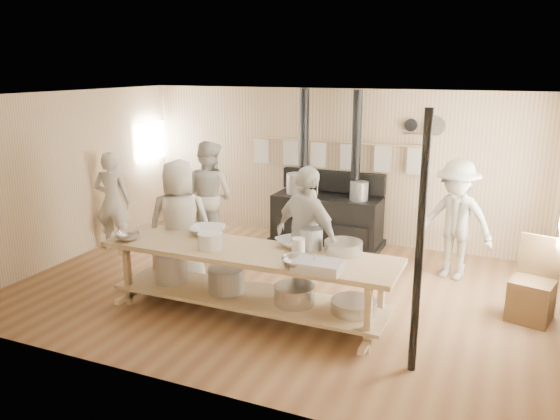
{
  "coord_description": "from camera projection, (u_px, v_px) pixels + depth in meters",
  "views": [
    {
      "loc": [
        2.76,
        -6.38,
        2.95
      ],
      "look_at": [
        -0.05,
        0.2,
        1.06
      ],
      "focal_mm": 35.0,
      "sensor_mm": 36.0,
      "label": 1
    }
  ],
  "objects": [
    {
      "name": "mixing_bowl_large",
      "position": [
        343.0,
        247.0,
        6.32
      ],
      "size": [
        0.48,
        0.48,
        0.14
      ],
      "primitive_type": "cylinder",
      "rotation": [
        0.0,
        0.0,
        -0.07
      ],
      "color": "silver",
      "rests_on": "prep_table"
    },
    {
      "name": "support_post",
      "position": [
        420.0,
        247.0,
        5.16
      ],
      "size": [
        0.08,
        0.08,
        2.6
      ],
      "primitive_type": "cylinder",
      "color": "black",
      "rests_on": "ground"
    },
    {
      "name": "prep_table",
      "position": [
        247.0,
        276.0,
        6.54
      ],
      "size": [
        3.6,
        0.9,
        0.85
      ],
      "color": "#9D845A",
      "rests_on": "ground"
    },
    {
      "name": "cook_left",
      "position": [
        209.0,
        196.0,
        8.92
      ],
      "size": [
        0.97,
        0.81,
        1.81
      ],
      "primitive_type": "imported",
      "rotation": [
        0.0,
        0.0,
        2.99
      ],
      "color": "#BCB8A7",
      "rests_on": "ground"
    },
    {
      "name": "bowl_white_a",
      "position": [
        208.0,
        231.0,
        7.02
      ],
      "size": [
        0.55,
        0.55,
        0.11
      ],
      "primitive_type": "imported",
      "rotation": [
        0.0,
        0.0,
        0.27
      ],
      "color": "white",
      "rests_on": "prep_table"
    },
    {
      "name": "left_opening",
      "position": [
        150.0,
        141.0,
        10.15
      ],
      "size": [
        0.0,
        0.9,
        0.9
      ],
      "color": "white",
      "rests_on": "ground"
    },
    {
      "name": "pitcher",
      "position": [
        298.0,
        248.0,
        6.13
      ],
      "size": [
        0.16,
        0.16,
        0.24
      ],
      "primitive_type": "cylinder",
      "rotation": [
        0.0,
        0.0,
        0.03
      ],
      "color": "white",
      "rests_on": "prep_table"
    },
    {
      "name": "cook_far_left",
      "position": [
        113.0,
        201.0,
        8.9
      ],
      "size": [
        0.68,
        0.54,
        1.64
      ],
      "primitive_type": "imported",
      "rotation": [
        0.0,
        0.0,
        3.42
      ],
      "color": "#BCB8A7",
      "rests_on": "ground"
    },
    {
      "name": "bowl_steel_b",
      "position": [
        298.0,
        263.0,
        5.86
      ],
      "size": [
        0.52,
        0.52,
        0.11
      ],
      "primitive_type": "imported",
      "rotation": [
        0.0,
        0.0,
        3.82
      ],
      "color": "silver",
      "rests_on": "prep_table"
    },
    {
      "name": "cook_right",
      "position": [
        307.0,
        238.0,
        6.71
      ],
      "size": [
        1.14,
        0.86,
        1.8
      ],
      "primitive_type": "imported",
      "rotation": [
        0.0,
        0.0,
        2.68
      ],
      "color": "#BCB8A7",
      "rests_on": "ground"
    },
    {
      "name": "stove",
      "position": [
        327.0,
        215.0,
        9.22
      ],
      "size": [
        1.9,
        0.75,
        2.6
      ],
      "color": "black",
      "rests_on": "ground"
    },
    {
      "name": "ground",
      "position": [
        278.0,
        289.0,
        7.47
      ],
      "size": [
        7.0,
        7.0,
        0.0
      ],
      "primitive_type": "plane",
      "color": "brown",
      "rests_on": "ground"
    },
    {
      "name": "cook_by_window",
      "position": [
        455.0,
        220.0,
        7.67
      ],
      "size": [
        1.25,
        0.95,
        1.72
      ],
      "primitive_type": "imported",
      "rotation": [
        0.0,
        0.0,
        -0.32
      ],
      "color": "#BCB8A7",
      "rests_on": "ground"
    },
    {
      "name": "towel_rail",
      "position": [
        334.0,
        151.0,
        9.21
      ],
      "size": [
        3.0,
        0.04,
        0.47
      ],
      "color": "#9D845A",
      "rests_on": "ground"
    },
    {
      "name": "roasting_pan",
      "position": [
        318.0,
        266.0,
        5.77
      ],
      "size": [
        0.51,
        0.35,
        0.11
      ],
      "primitive_type": "cube",
      "rotation": [
        0.0,
        0.0,
        0.02
      ],
      "color": "#B2B2B7",
      "rests_on": "prep_table"
    },
    {
      "name": "bowl_white_b",
      "position": [
        294.0,
        242.0,
        6.56
      ],
      "size": [
        0.57,
        0.57,
        0.1
      ],
      "primitive_type": "imported",
      "rotation": [
        0.0,
        0.0,
        2.48
      ],
      "color": "white",
      "rests_on": "prep_table"
    },
    {
      "name": "room_shell",
      "position": [
        278.0,
        172.0,
        7.06
      ],
      "size": [
        7.0,
        7.0,
        7.0
      ],
      "color": "tan",
      "rests_on": "ground"
    },
    {
      "name": "back_wall_shelf",
      "position": [
        424.0,
        129.0,
        8.57
      ],
      "size": [
        0.63,
        0.14,
        0.32
      ],
      "color": "#9D845A",
      "rests_on": "ground"
    },
    {
      "name": "bowl_steel_a",
      "position": [
        127.0,
        236.0,
        6.8
      ],
      "size": [
        0.44,
        0.44,
        0.1
      ],
      "primitive_type": "imported",
      "rotation": [
        0.0,
        0.0,
        0.86
      ],
      "color": "silver",
      "rests_on": "prep_table"
    },
    {
      "name": "chair",
      "position": [
        532.0,
        296.0,
        6.51
      ],
      "size": [
        0.57,
        0.57,
        1.01
      ],
      "rotation": [
        0.0,
        0.0,
        -0.24
      ],
      "color": "#4E3A1F",
      "rests_on": "ground"
    },
    {
      "name": "deep_bowl_enamel",
      "position": [
        210.0,
        241.0,
        6.49
      ],
      "size": [
        0.33,
        0.33,
        0.19
      ],
      "primitive_type": "cylinder",
      "rotation": [
        0.0,
        0.0,
        -0.13
      ],
      "color": "white",
      "rests_on": "prep_table"
    },
    {
      "name": "bucket_galv",
      "position": [
        311.0,
        239.0,
        6.46
      ],
      "size": [
        0.37,
        0.37,
        0.25
      ],
      "primitive_type": "cylinder",
      "rotation": [
        0.0,
        0.0,
        0.43
      ],
      "color": "gray",
      "rests_on": "prep_table"
    },
    {
      "name": "cook_center",
      "position": [
        180.0,
        224.0,
        7.38
      ],
      "size": [
        1.02,
        0.88,
        1.77
      ],
      "primitive_type": "imported",
      "rotation": [
        0.0,
        0.0,
        3.58
      ],
      "color": "#BCB8A7",
      "rests_on": "ground"
    }
  ]
}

